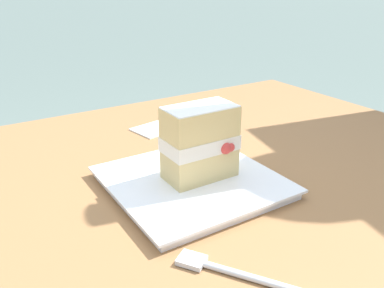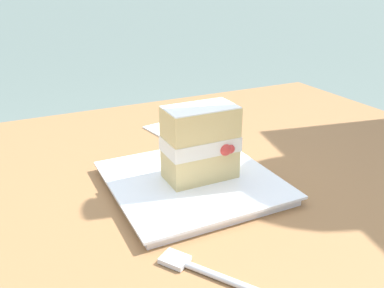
{
  "view_description": "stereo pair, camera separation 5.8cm",
  "coord_description": "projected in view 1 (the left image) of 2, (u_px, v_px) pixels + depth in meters",
  "views": [
    {
      "loc": [
        -0.23,
        -0.37,
        1.02
      ],
      "look_at": [
        0.05,
        0.08,
        0.8
      ],
      "focal_mm": 37.82,
      "sensor_mm": 36.0,
      "label": 1
    },
    {
      "loc": [
        -0.18,
        -0.4,
        1.02
      ],
      "look_at": [
        0.05,
        0.08,
        0.8
      ],
      "focal_mm": 37.82,
      "sensor_mm": 36.0,
      "label": 2
    }
  ],
  "objects": [
    {
      "name": "dessert_plate",
      "position": [
        192.0,
        182.0,
        0.61
      ],
      "size": [
        0.24,
        0.24,
        0.02
      ],
      "color": "white",
      "rests_on": "patio_table"
    },
    {
      "name": "dessert_fork",
      "position": [
        241.0,
        275.0,
        0.43
      ],
      "size": [
        0.11,
        0.15,
        0.01
      ],
      "color": "silver",
      "rests_on": "patio_table"
    },
    {
      "name": "patio_table",
      "position": [
        191.0,
        283.0,
        0.55
      ],
      "size": [
        1.24,
        1.05,
        0.73
      ],
      "color": "olive",
      "rests_on": "ground"
    },
    {
      "name": "cake_slice",
      "position": [
        200.0,
        143.0,
        0.59
      ],
      "size": [
        0.11,
        0.07,
        0.11
      ],
      "color": "#E0C17A",
      "rests_on": "dessert_plate"
    },
    {
      "name": "paper_napkin",
      "position": [
        164.0,
        126.0,
        0.85
      ],
      "size": [
        0.14,
        0.09,
        0.0
      ],
      "color": "white",
      "rests_on": "patio_table"
    }
  ]
}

